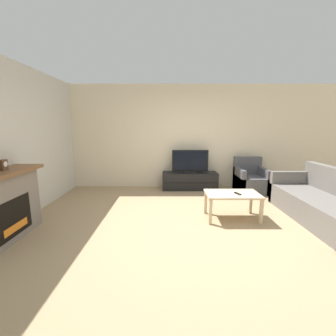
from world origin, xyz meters
TOP-DOWN VIEW (x-y plane):
  - ground_plane at (0.00, 0.00)m, footprint 24.00×24.00m
  - wall_back at (0.00, 2.48)m, footprint 12.00×0.06m
  - wall_left at (-2.99, 0.00)m, footprint 0.06×12.00m
  - fireplace at (-2.77, -0.57)m, footprint 0.50×1.39m
  - mantel_clock at (-2.75, -0.43)m, footprint 0.08×0.11m
  - tv_stand at (0.14, 2.18)m, footprint 1.42×0.45m
  - tv at (0.14, 2.18)m, footprint 0.93×0.18m
  - armchair at (1.65, 1.97)m, footprint 0.70×0.76m
  - coffee_table at (0.70, 0.25)m, footprint 0.93×0.57m
  - remote at (0.77, 0.19)m, footprint 0.09×0.15m
  - couch at (2.28, 0.13)m, footprint 0.89×2.14m

SIDE VIEW (x-z plane):
  - ground_plane at x=0.00m, z-range 0.00..0.00m
  - tv_stand at x=0.14m, z-range 0.00..0.45m
  - armchair at x=1.65m, z-range -0.14..0.71m
  - couch at x=2.28m, z-range -0.15..0.74m
  - coffee_table at x=0.70m, z-range 0.17..0.64m
  - remote at x=0.77m, z-range 0.47..0.49m
  - fireplace at x=-2.77m, z-range 0.01..1.02m
  - tv at x=0.14m, z-range 0.43..1.01m
  - mantel_clock at x=-2.75m, z-range 1.01..1.16m
  - wall_back at x=0.00m, z-range 0.00..2.70m
  - wall_left at x=-2.99m, z-range 0.00..2.70m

